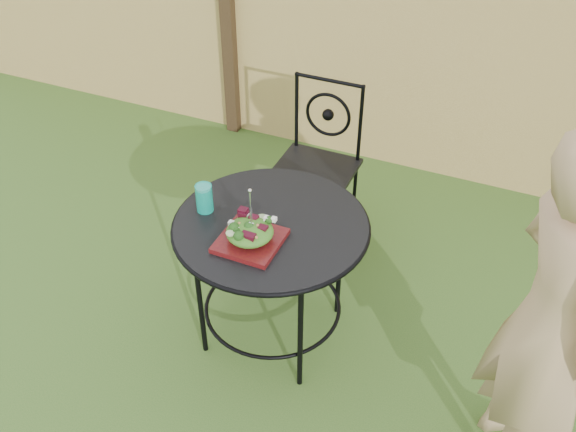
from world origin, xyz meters
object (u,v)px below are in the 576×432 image
object	(u,v)px
patio_chair	(317,159)
salad_plate	(250,241)
patio_table	(271,246)
diner	(551,326)

from	to	relation	value
patio_chair	salad_plate	distance (m)	1.09
patio_table	diner	world-z (taller)	diner
diner	salad_plate	distance (m)	1.27
patio_table	salad_plate	bearing A→B (deg)	-98.91
patio_table	patio_chair	distance (m)	0.91
patio_table	salad_plate	world-z (taller)	salad_plate
diner	salad_plate	size ratio (longest dim) A/B	6.13
diner	salad_plate	bearing A→B (deg)	55.72
salad_plate	patio_chair	bearing A→B (deg)	95.07
patio_table	diner	bearing A→B (deg)	-11.18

